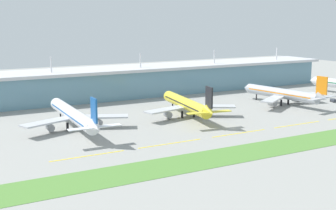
{
  "coord_description": "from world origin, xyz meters",
  "views": [
    {
      "loc": [
        -120.62,
        -159.59,
        48.69
      ],
      "look_at": [
        -16.3,
        30.63,
        7.0
      ],
      "focal_mm": 48.22,
      "sensor_mm": 36.0,
      "label": 1
    }
  ],
  "objects_px": {
    "airliner_near_middle": "(73,115)",
    "pushback_tug": "(334,100)",
    "airliner_far_middle": "(283,94)",
    "airliner_center": "(187,104)"
  },
  "relations": [
    {
      "from": "airliner_near_middle",
      "to": "pushback_tug",
      "type": "xyz_separation_m",
      "value": [
        155.15,
        -9.05,
        -5.35
      ]
    },
    {
      "from": "airliner_center",
      "to": "pushback_tug",
      "type": "height_order",
      "value": "airliner_center"
    },
    {
      "from": "airliner_far_middle",
      "to": "pushback_tug",
      "type": "bearing_deg",
      "value": -13.65
    },
    {
      "from": "airliner_center",
      "to": "airliner_far_middle",
      "type": "bearing_deg",
      "value": 1.2
    },
    {
      "from": "airliner_near_middle",
      "to": "airliner_center",
      "type": "xyz_separation_m",
      "value": [
        57.61,
        -2.47,
        -0.01
      ]
    },
    {
      "from": "airliner_center",
      "to": "pushback_tug",
      "type": "bearing_deg",
      "value": -3.86
    },
    {
      "from": "airliner_center",
      "to": "airliner_far_middle",
      "type": "height_order",
      "value": "same"
    },
    {
      "from": "airliner_near_middle",
      "to": "airliner_far_middle",
      "type": "relative_size",
      "value": 1.18
    },
    {
      "from": "airliner_near_middle",
      "to": "pushback_tug",
      "type": "relative_size",
      "value": 14.06
    },
    {
      "from": "airliner_near_middle",
      "to": "airliner_far_middle",
      "type": "height_order",
      "value": "same"
    }
  ]
}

